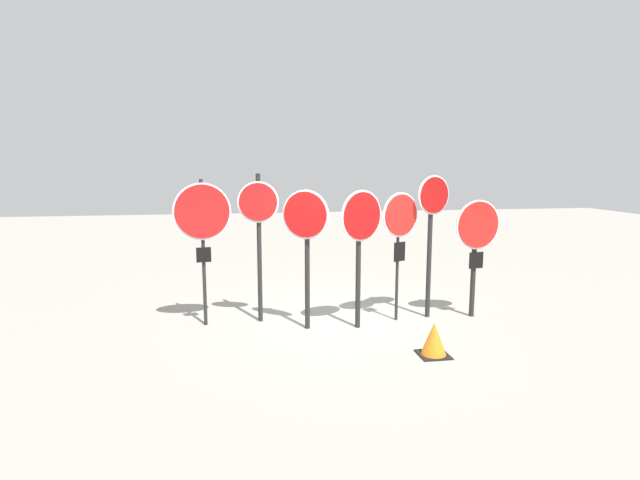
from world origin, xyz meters
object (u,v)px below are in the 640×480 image
(stop_sign_4, at_px, (400,225))
(stop_sign_2, at_px, (306,232))
(stop_sign_6, at_px, (477,237))
(traffic_cone_0, at_px, (434,339))
(stop_sign_1, at_px, (259,222))
(stop_sign_5, at_px, (432,220))
(stop_sign_0, at_px, (202,220))
(stop_sign_3, at_px, (361,233))

(stop_sign_4, bearing_deg, stop_sign_2, 163.13)
(stop_sign_6, xyz_separation_m, traffic_cone_0, (-1.42, -1.64, -1.22))
(stop_sign_2, relative_size, traffic_cone_0, 4.75)
(stop_sign_1, distance_m, stop_sign_5, 3.03)
(stop_sign_0, xyz_separation_m, stop_sign_4, (3.34, -0.26, -0.12))
(stop_sign_1, distance_m, traffic_cone_0, 3.47)
(stop_sign_5, xyz_separation_m, traffic_cone_0, (-0.62, -1.74, -1.53))
(stop_sign_5, bearing_deg, stop_sign_2, 166.71)
(stop_sign_3, bearing_deg, stop_sign_6, -19.93)
(stop_sign_1, height_order, stop_sign_5, stop_sign_1)
(stop_sign_2, bearing_deg, stop_sign_3, 24.97)
(stop_sign_0, bearing_deg, traffic_cone_0, -38.43)
(traffic_cone_0, bearing_deg, stop_sign_4, 89.83)
(stop_sign_0, height_order, stop_sign_6, stop_sign_0)
(stop_sign_3, distance_m, stop_sign_6, 2.21)
(stop_sign_1, bearing_deg, stop_sign_4, -1.29)
(stop_sign_4, relative_size, stop_sign_5, 0.89)
(stop_sign_4, xyz_separation_m, stop_sign_6, (1.42, -0.02, -0.25))
(stop_sign_6, bearing_deg, stop_sign_3, 178.16)
(traffic_cone_0, bearing_deg, stop_sign_3, 119.32)
(stop_sign_5, distance_m, stop_sign_6, 0.87)
(stop_sign_1, xyz_separation_m, stop_sign_5, (3.02, -0.24, 0.01))
(stop_sign_4, bearing_deg, stop_sign_3, 176.90)
(stop_sign_1, xyz_separation_m, stop_sign_3, (1.64, -0.62, -0.13))
(stop_sign_4, distance_m, stop_sign_5, 0.62)
(stop_sign_3, relative_size, stop_sign_5, 0.91)
(stop_sign_3, relative_size, stop_sign_4, 1.03)
(stop_sign_0, distance_m, stop_sign_2, 1.75)
(stop_sign_6, bearing_deg, stop_sign_0, 167.74)
(stop_sign_0, xyz_separation_m, stop_sign_5, (3.96, -0.17, -0.05))
(stop_sign_3, bearing_deg, stop_sign_4, -6.41)
(stop_sign_1, relative_size, traffic_cone_0, 5.26)
(stop_sign_1, distance_m, stop_sign_3, 1.76)
(stop_sign_0, relative_size, stop_sign_5, 0.98)
(stop_sign_3, bearing_deg, stop_sign_2, 147.24)
(stop_sign_0, distance_m, stop_sign_5, 3.96)
(stop_sign_2, distance_m, traffic_cone_0, 2.62)
(stop_sign_1, height_order, stop_sign_6, stop_sign_1)
(stop_sign_2, xyz_separation_m, stop_sign_5, (2.28, 0.29, 0.13))
(stop_sign_2, bearing_deg, traffic_cone_0, -10.49)
(stop_sign_1, relative_size, stop_sign_6, 1.22)
(stop_sign_5, bearing_deg, stop_sign_6, -28.13)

